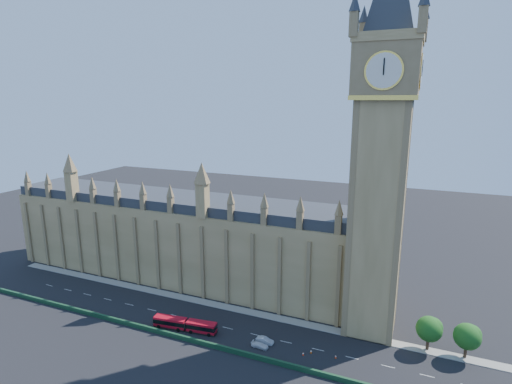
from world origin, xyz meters
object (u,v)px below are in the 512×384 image
at_px(car_silver, 265,340).
at_px(car_white, 260,345).
at_px(car_grey, 201,328).
at_px(red_bus, 185,324).

bearing_deg(car_silver, car_white, 172.12).
bearing_deg(car_silver, car_grey, 97.05).
relative_size(red_bus, car_silver, 3.90).
bearing_deg(car_white, car_grey, 89.14).
relative_size(red_bus, car_white, 4.04).
distance_m(red_bus, car_grey, 4.14).
distance_m(car_silver, car_white, 2.23).
height_order(car_grey, car_silver, car_grey).
bearing_deg(car_white, red_bus, 93.46).
xyz_separation_m(red_bus, car_silver, (21.17, 2.56, -0.80)).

